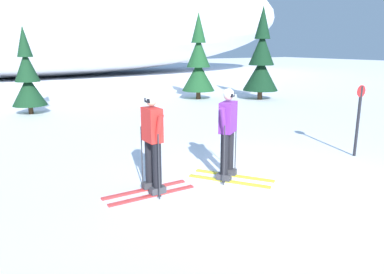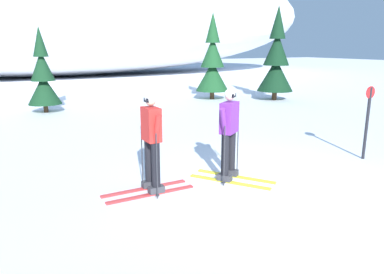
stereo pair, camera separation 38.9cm
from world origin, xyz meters
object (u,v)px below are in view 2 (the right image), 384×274
object	(u,v)px
pine_tree_center_right	(212,64)
skier_purple_jacket	(229,132)
skier_red_jacket	(151,141)
pine_tree_center_left	(43,77)
pine_tree_far_right	(276,61)
trail_marker_post	(367,119)

from	to	relation	value
pine_tree_center_right	skier_purple_jacket	bearing A→B (deg)	-119.13
skier_red_jacket	pine_tree_center_left	xyz separation A→B (m)	(-0.70, 9.72, 0.45)
pine_tree_center_right	skier_red_jacket	bearing A→B (deg)	-125.90
pine_tree_center_left	skier_purple_jacket	bearing A→B (deg)	-76.97
pine_tree_center_left	pine_tree_far_right	xyz separation A→B (m)	(10.40, -1.53, 0.47)
skier_purple_jacket	pine_tree_center_left	distance (m)	10.10
pine_tree_far_right	skier_purple_jacket	bearing A→B (deg)	-134.41
skier_purple_jacket	skier_red_jacket	bearing A→B (deg)	175.81
pine_tree_center_right	pine_tree_far_right	xyz separation A→B (m)	(2.57, -1.68, 0.12)
skier_red_jacket	pine_tree_center_left	size ratio (longest dim) A/B	0.54
skier_purple_jacket	pine_tree_far_right	bearing A→B (deg)	45.59
skier_purple_jacket	pine_tree_center_right	bearing A→B (deg)	60.87
skier_purple_jacket	pine_tree_center_left	xyz separation A→B (m)	(-2.28, 9.83, 0.44)
pine_tree_center_left	pine_tree_far_right	distance (m)	10.53
skier_purple_jacket	pine_tree_center_left	world-z (taller)	pine_tree_center_left
skier_red_jacket	pine_tree_far_right	size ratio (longest dim) A/B	0.41
skier_red_jacket	trail_marker_post	distance (m)	5.19
skier_red_jacket	trail_marker_post	bearing A→B (deg)	-4.87
skier_purple_jacket	trail_marker_post	distance (m)	3.61
skier_red_jacket	pine_tree_center_right	xyz separation A→B (m)	(7.14, 9.86, 0.80)
pine_tree_far_right	trail_marker_post	distance (m)	9.79
pine_tree_center_right	trail_marker_post	xyz separation A→B (m)	(-1.97, -10.30, -0.79)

